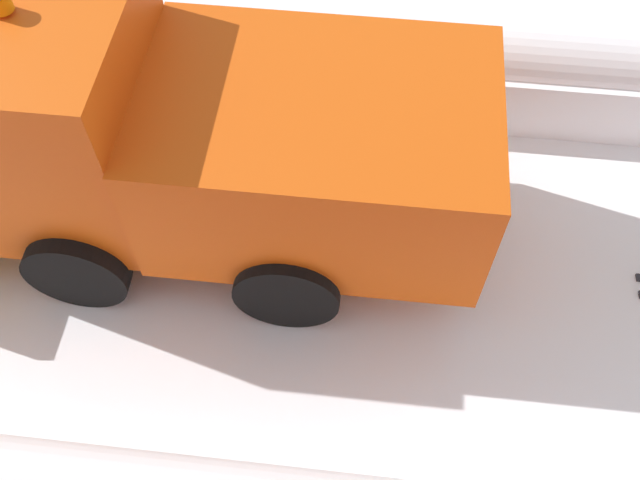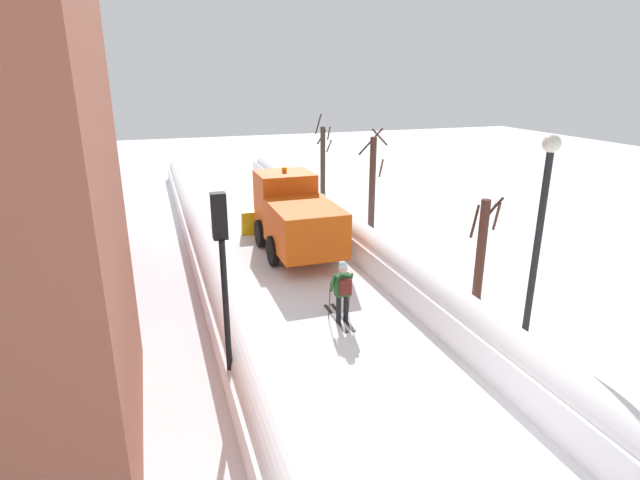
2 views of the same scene
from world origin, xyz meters
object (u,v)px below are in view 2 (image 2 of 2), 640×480
plow_truck (294,216)px  bare_tree_near (482,247)px  street_lamp (540,223)px  traffic_light_pole (222,262)px  skier (343,289)px  bare_tree_far (323,158)px  bare_tree_mid (373,181)px

plow_truck → bare_tree_near: 7.27m
plow_truck → street_lamp: (3.27, -9.15, 1.94)m
traffic_light_pole → plow_truck: bearing=65.9°
skier → bare_tree_far: size_ratio=0.40×
bare_tree_mid → bare_tree_far: (0.24, 7.39, -0.12)m
traffic_light_pole → bare_tree_far: traffic_light_pole is taller
plow_truck → bare_tree_mid: bare_tree_mid is taller
bare_tree_mid → street_lamp: bearing=-94.3°
plow_truck → bare_tree_mid: bearing=25.0°
traffic_light_pole → bare_tree_far: 19.88m
bare_tree_far → traffic_light_pole: bearing=-114.6°
traffic_light_pole → bare_tree_near: bearing=19.1°
bare_tree_near → bare_tree_far: bare_tree_far is taller
street_lamp → bare_tree_mid: size_ratio=1.20×
plow_truck → bare_tree_far: 10.29m
traffic_light_pole → street_lamp: street_lamp is taller
bare_tree_far → plow_truck: bearing=-115.0°
bare_tree_near → bare_tree_far: size_ratio=0.73×
traffic_light_pole → bare_tree_far: (8.25, 18.05, -1.16)m
bare_tree_near → bare_tree_far: (0.16, 15.26, 0.34)m
skier → bare_tree_near: 4.59m
plow_truck → skier: bearing=-93.3°
skier → bare_tree_mid: size_ratio=0.40×
traffic_light_pole → bare_tree_near: 8.69m
street_lamp → bare_tree_far: bearing=86.7°
plow_truck → traffic_light_pole: (-3.90, -8.74, 1.71)m
bare_tree_far → street_lamp: bearing=-93.3°
plow_truck → bare_tree_near: size_ratio=1.82×
traffic_light_pole → bare_tree_near: size_ratio=1.39×
street_lamp → bare_tree_far: street_lamp is taller
bare_tree_mid → bare_tree_far: 7.40m
skier → traffic_light_pole: size_ratio=0.40×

